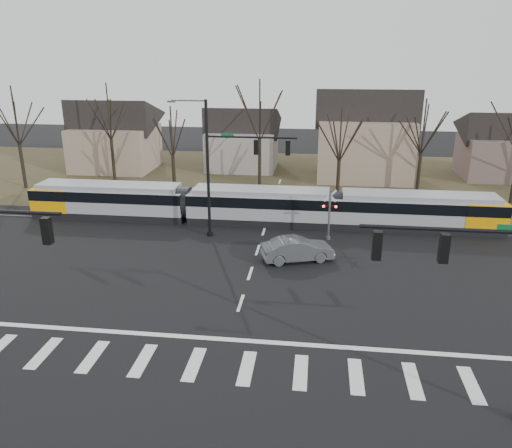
# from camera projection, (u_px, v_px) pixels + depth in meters

# --- Properties ---
(ground) EXTENTS (140.00, 140.00, 0.00)m
(ground) POSITION_uv_depth(u_px,v_px,m) (235.00, 321.00, 26.10)
(ground) COLOR black
(grass_verge) EXTENTS (140.00, 28.00, 0.01)m
(grass_verge) POSITION_uv_depth(u_px,v_px,m) (281.00, 177.00, 56.12)
(grass_verge) COLOR #38331E
(grass_verge) RESTS_ON ground
(crosswalk) EXTENTS (27.00, 2.60, 0.01)m
(crosswalk) POSITION_uv_depth(u_px,v_px,m) (220.00, 366.00, 22.34)
(crosswalk) COLOR silver
(crosswalk) RESTS_ON ground
(stop_line) EXTENTS (28.00, 0.35, 0.01)m
(stop_line) POSITION_uv_depth(u_px,v_px,m) (229.00, 340.00, 24.41)
(stop_line) COLOR silver
(stop_line) RESTS_ON ground
(lane_dashes) EXTENTS (0.18, 30.00, 0.01)m
(lane_dashes) POSITION_uv_depth(u_px,v_px,m) (266.00, 223.00, 41.11)
(lane_dashes) COLOR silver
(lane_dashes) RESTS_ON ground
(rail_pair) EXTENTS (90.00, 1.52, 0.06)m
(rail_pair) POSITION_uv_depth(u_px,v_px,m) (266.00, 223.00, 40.91)
(rail_pair) COLOR #59595E
(rail_pair) RESTS_ON ground
(tram) EXTENTS (38.27, 2.84, 2.90)m
(tram) POSITION_uv_depth(u_px,v_px,m) (259.00, 204.00, 40.66)
(tram) COLOR gray
(tram) RESTS_ON ground
(sedan) EXTENTS (4.57, 5.84, 1.59)m
(sedan) POSITION_uv_depth(u_px,v_px,m) (297.00, 249.00, 33.47)
(sedan) COLOR #4D5154
(sedan) RESTS_ON ground
(signal_pole_near_right) EXTENTS (6.72, 0.44, 8.00)m
(signal_pole_near_right) POSITION_uv_depth(u_px,v_px,m) (487.00, 296.00, 17.61)
(signal_pole_near_right) COLOR black
(signal_pole_near_right) RESTS_ON ground
(signal_pole_far) EXTENTS (9.28, 0.44, 10.20)m
(signal_pole_far) POSITION_uv_depth(u_px,v_px,m) (229.00, 163.00, 36.25)
(signal_pole_far) COLOR black
(signal_pole_far) RESTS_ON ground
(rail_crossing_signal) EXTENTS (1.08, 0.36, 4.00)m
(rail_crossing_signal) POSITION_uv_depth(u_px,v_px,m) (329.00, 215.00, 36.90)
(rail_crossing_signal) COLOR #59595B
(rail_crossing_signal) RESTS_ON ground
(tree_row) EXTENTS (59.20, 7.20, 10.00)m
(tree_row) POSITION_uv_depth(u_px,v_px,m) (298.00, 142.00, 48.63)
(tree_row) COLOR black
(tree_row) RESTS_ON ground
(house_a) EXTENTS (9.72, 8.64, 8.60)m
(house_a) POSITION_uv_depth(u_px,v_px,m) (114.00, 131.00, 58.87)
(house_a) COLOR gray
(house_a) RESTS_ON ground
(house_b) EXTENTS (8.64, 7.56, 7.65)m
(house_b) POSITION_uv_depth(u_px,v_px,m) (242.00, 136.00, 59.16)
(house_b) COLOR gray
(house_b) RESTS_ON ground
(house_c) EXTENTS (10.80, 8.64, 10.10)m
(house_c) POSITION_uv_depth(u_px,v_px,m) (365.00, 131.00, 54.30)
(house_c) COLOR gray
(house_c) RESTS_ON ground
(house_d) EXTENTS (8.64, 7.56, 7.65)m
(house_d) POSITION_uv_depth(u_px,v_px,m) (501.00, 142.00, 54.84)
(house_d) COLOR brown
(house_d) RESTS_ON ground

